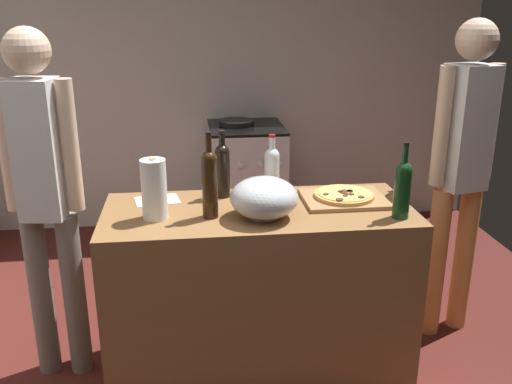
# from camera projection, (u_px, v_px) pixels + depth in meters

# --- Properties ---
(ground_plane) EXTENTS (4.39, 3.44, 0.02)m
(ground_plane) POSITION_uv_depth(u_px,v_px,m) (229.00, 305.00, 3.56)
(ground_plane) COLOR #511E19
(kitchen_wall_rear) EXTENTS (4.39, 0.10, 2.60)m
(kitchen_wall_rear) POSITION_uv_depth(u_px,v_px,m) (213.00, 68.00, 4.52)
(kitchen_wall_rear) COLOR #BCB7AD
(kitchen_wall_rear) RESTS_ON ground_plane
(counter) EXTENTS (1.46, 0.63, 0.89)m
(counter) POSITION_uv_depth(u_px,v_px,m) (258.00, 292.00, 2.80)
(counter) COLOR olive
(counter) RESTS_ON ground_plane
(cutting_board) EXTENTS (0.40, 0.32, 0.02)m
(cutting_board) POSITION_uv_depth(u_px,v_px,m) (344.00, 199.00, 2.76)
(cutting_board) COLOR #9E7247
(cutting_board) RESTS_ON counter
(pizza) EXTENTS (0.29, 0.29, 0.03)m
(pizza) POSITION_uv_depth(u_px,v_px,m) (344.00, 195.00, 2.75)
(pizza) COLOR tan
(pizza) RESTS_ON cutting_board
(mixing_bowl) EXTENTS (0.31, 0.31, 0.19)m
(mixing_bowl) POSITION_uv_depth(u_px,v_px,m) (264.00, 198.00, 2.52)
(mixing_bowl) COLOR #B2B2B7
(mixing_bowl) RESTS_ON counter
(paper_towel_roll) EXTENTS (0.11, 0.11, 0.28)m
(paper_towel_roll) POSITION_uv_depth(u_px,v_px,m) (154.00, 189.00, 2.50)
(paper_towel_roll) COLOR white
(paper_towel_roll) RESTS_ON counter
(wine_bottle_amber) EXTENTS (0.08, 0.08, 0.32)m
(wine_bottle_amber) POSITION_uv_depth(u_px,v_px,m) (272.00, 169.00, 2.79)
(wine_bottle_amber) COLOR silver
(wine_bottle_amber) RESTS_ON counter
(wine_bottle_clear) EXTENTS (0.07, 0.07, 0.35)m
(wine_bottle_clear) POSITION_uv_depth(u_px,v_px,m) (403.00, 187.00, 2.50)
(wine_bottle_clear) COLOR #143819
(wine_bottle_clear) RESTS_ON counter
(wine_bottle_green) EXTENTS (0.07, 0.07, 0.39)m
(wine_bottle_green) POSITION_uv_depth(u_px,v_px,m) (210.00, 181.00, 2.50)
(wine_bottle_green) COLOR #331E0F
(wine_bottle_green) RESTS_ON counter
(wine_bottle_dark) EXTENTS (0.07, 0.07, 0.34)m
(wine_bottle_dark) POSITION_uv_depth(u_px,v_px,m) (222.00, 168.00, 2.77)
(wine_bottle_dark) COLOR black
(wine_bottle_dark) RESTS_ON counter
(recipe_sheet) EXTENTS (0.23, 0.19, 0.00)m
(recipe_sheet) POSITION_uv_depth(u_px,v_px,m) (157.00, 200.00, 2.76)
(recipe_sheet) COLOR white
(recipe_sheet) RESTS_ON counter
(stove) EXTENTS (0.57, 0.63, 0.95)m
(stove) POSITION_uv_depth(u_px,v_px,m) (246.00, 182.00, 4.44)
(stove) COLOR #B7B7BC
(stove) RESTS_ON ground_plane
(person_in_stripes) EXTENTS (0.36, 0.22, 1.72)m
(person_in_stripes) POSITION_uv_depth(u_px,v_px,m) (44.00, 189.00, 2.61)
(person_in_stripes) COLOR slate
(person_in_stripes) RESTS_ON ground_plane
(person_in_red) EXTENTS (0.37, 0.24, 1.74)m
(person_in_red) POSITION_uv_depth(u_px,v_px,m) (462.00, 161.00, 2.98)
(person_in_red) COLOR #D88C4C
(person_in_red) RESTS_ON ground_plane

